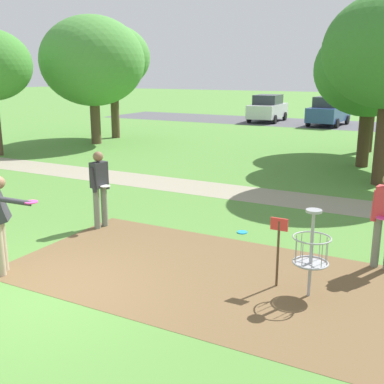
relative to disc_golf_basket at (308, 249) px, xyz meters
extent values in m
plane|color=#518438|center=(-3.75, -1.90, -0.75)|extent=(160.00, 160.00, 0.00)
cube|color=brown|center=(-1.77, -0.06, -0.75)|extent=(6.66, 3.71, 0.01)
cylinder|color=#9E9EA3|center=(0.06, -0.01, -0.08)|extent=(0.05, 0.05, 1.35)
cylinder|color=#9E9EA3|center=(0.06, -0.01, 0.62)|extent=(0.24, 0.24, 0.04)
torus|color=#9E9EA3|center=(0.06, -0.01, 0.20)|extent=(0.58, 0.58, 0.02)
torus|color=#9E9EA3|center=(0.06, -0.01, -0.20)|extent=(0.55, 0.55, 0.03)
cylinder|color=#9E9EA3|center=(0.06, -0.01, -0.22)|extent=(0.48, 0.48, 0.02)
cylinder|color=gray|center=(0.30, -0.01, 0.00)|extent=(0.01, 0.01, 0.40)
cylinder|color=gray|center=(0.25, 0.13, 0.00)|extent=(0.01, 0.01, 0.40)
cylinder|color=gray|center=(0.13, 0.22, 0.00)|extent=(0.01, 0.01, 0.40)
cylinder|color=gray|center=(-0.01, 0.22, 0.00)|extent=(0.01, 0.01, 0.40)
cylinder|color=gray|center=(-0.13, 0.13, 0.00)|extent=(0.01, 0.01, 0.40)
cylinder|color=gray|center=(-0.18, -0.01, 0.00)|extent=(0.01, 0.01, 0.40)
cylinder|color=gray|center=(-0.13, -0.15, 0.00)|extent=(0.01, 0.01, 0.40)
cylinder|color=gray|center=(-0.01, -0.24, 0.00)|extent=(0.01, 0.01, 0.40)
cylinder|color=gray|center=(0.13, -0.24, 0.00)|extent=(0.01, 0.01, 0.40)
cylinder|color=gray|center=(0.25, -0.15, 0.00)|extent=(0.01, 0.01, 0.40)
cylinder|color=#4C3823|center=(-0.49, 0.09, -0.20)|extent=(0.04, 0.04, 1.10)
cube|color=red|center=(-0.49, 0.09, 0.30)|extent=(0.28, 0.03, 0.20)
cylinder|color=slate|center=(-4.89, 1.25, -0.29)|extent=(0.14, 0.14, 0.92)
cylinder|color=slate|center=(-4.92, 1.03, -0.29)|extent=(0.14, 0.14, 0.92)
cube|color=#2D2D33|center=(-4.90, 1.14, 0.45)|extent=(0.27, 0.39, 0.56)
sphere|color=brown|center=(-4.90, 1.14, 0.85)|extent=(0.22, 0.22, 0.22)
cylinder|color=#2D2D33|center=(-4.86, 1.33, 0.36)|extent=(0.18, 0.11, 0.55)
cylinder|color=#2D2D33|center=(-4.91, 0.95, 0.36)|extent=(0.18, 0.11, 0.55)
cylinder|color=white|center=(-4.73, 1.11, 0.22)|extent=(0.22, 0.22, 0.02)
cylinder|color=slate|center=(0.80, 1.67, -0.29)|extent=(0.14, 0.14, 0.92)
cylinder|color=#D1383D|center=(0.72, 1.66, 0.36)|extent=(0.11, 0.18, 0.55)
cylinder|color=#E53D99|center=(0.88, 1.48, 0.22)|extent=(0.22, 0.22, 0.02)
cylinder|color=tan|center=(-4.88, -1.55, -0.29)|extent=(0.14, 0.14, 0.92)
cylinder|color=tan|center=(-4.75, -1.72, -0.29)|extent=(0.14, 0.14, 0.92)
cylinder|color=#2D2D33|center=(-4.48, -1.58, 0.56)|extent=(0.52, 0.43, 0.21)
cylinder|color=#E53D99|center=(-4.26, -1.41, 0.53)|extent=(0.22, 0.22, 0.02)
cylinder|color=#1E93DB|center=(-1.97, 2.27, -0.74)|extent=(0.22, 0.22, 0.02)
cylinder|color=brown|center=(-13.68, 13.36, 0.58)|extent=(0.43, 0.43, 2.68)
ellipsoid|color=#4C8E3D|center=(-13.68, 13.36, 3.34)|extent=(3.78, 3.78, 3.21)
cylinder|color=brown|center=(-13.22, 11.19, 0.27)|extent=(0.47, 0.47, 2.04)
ellipsoid|color=#4C8E3D|center=(-13.22, 11.19, 3.11)|extent=(4.85, 4.85, 4.12)
cylinder|color=#422D1E|center=(0.01, 8.48, 0.49)|extent=(0.44, 0.44, 2.50)
cylinder|color=#422D1E|center=(-0.91, 11.22, 0.25)|extent=(0.43, 0.43, 2.01)
ellipsoid|color=#38752D|center=(-0.91, 11.22, 2.70)|extent=(3.86, 3.86, 3.28)
cylinder|color=#422D1E|center=(-1.27, 14.80, 0.84)|extent=(0.44, 0.44, 3.19)
ellipsoid|color=#2D6623|center=(-1.27, 14.80, 3.89)|extent=(3.88, 3.88, 3.30)
cube|color=#4C4C51|center=(-3.75, 25.34, -0.75)|extent=(36.00, 6.00, 0.01)
cube|color=silver|center=(-9.42, 25.14, 0.00)|extent=(2.00, 4.28, 0.90)
cube|color=#2D333D|center=(-9.42, 25.14, 0.77)|extent=(1.69, 2.26, 0.64)
cylinder|color=black|center=(-10.39, 26.39, -0.45)|extent=(0.21, 0.61, 0.60)
cylinder|color=black|center=(-8.59, 26.48, -0.45)|extent=(0.21, 0.61, 0.60)
cylinder|color=black|center=(-10.26, 23.79, -0.45)|extent=(0.21, 0.61, 0.60)
cylinder|color=black|center=(-8.46, 23.88, -0.45)|extent=(0.21, 0.61, 0.60)
cube|color=#2D4784|center=(-5.10, 24.57, 0.00)|extent=(2.03, 4.29, 0.90)
cube|color=#2D333D|center=(-5.10, 24.57, 0.77)|extent=(1.70, 2.27, 0.64)
cylinder|color=black|center=(-5.93, 25.92, -0.45)|extent=(0.21, 0.61, 0.60)
cylinder|color=black|center=(-4.13, 25.82, -0.45)|extent=(0.21, 0.61, 0.60)
cylinder|color=black|center=(-6.07, 23.32, -0.45)|extent=(0.21, 0.61, 0.60)
cylinder|color=black|center=(-4.27, 23.22, -0.45)|extent=(0.21, 0.61, 0.60)
cube|color=gray|center=(-3.75, 5.48, -0.75)|extent=(40.00, 1.66, 0.00)
camera|label=1|loc=(1.63, -6.80, 2.61)|focal=44.34mm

